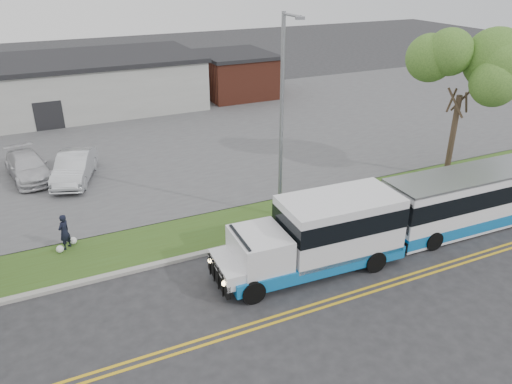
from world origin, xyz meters
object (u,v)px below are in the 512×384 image
transit_bus (479,197)px  shuttle_bus (322,232)px  pedestrian (64,232)px  tree_east (464,70)px  parked_car_a (74,167)px  streetlight_near (282,114)px  parked_car_b (28,167)px

transit_bus → shuttle_bus: bearing=-178.6°
transit_bus → pedestrian: 18.92m
tree_east → parked_car_a: tree_east is taller
shuttle_bus → transit_bus: (8.67, -0.00, -0.20)m
tree_east → pedestrian: tree_east is taller
parked_car_a → transit_bus: bearing=-19.8°
streetlight_near → transit_bus: (8.19, -4.48, -3.84)m
parked_car_b → parked_car_a: bearing=-40.7°
pedestrian → tree_east: bearing=133.3°
streetlight_near → parked_car_a: 12.97m
streetlight_near → pedestrian: size_ratio=5.88×
transit_bus → streetlight_near: bearing=152.7°
tree_east → parked_car_a: bearing=156.4°
shuttle_bus → parked_car_a: shuttle_bus is taller
streetlight_near → parked_car_b: 15.59m
pedestrian → parked_car_b: (-1.06, 8.97, -0.11)m
tree_east → parked_car_a: size_ratio=1.70×
tree_east → transit_bus: bearing=-120.6°
transit_bus → pedestrian: transit_bus is taller
tree_east → streetlight_near: 11.05m
pedestrian → parked_car_b: size_ratio=0.33×
pedestrian → parked_car_a: size_ratio=0.33×
streetlight_near → pedestrian: (-9.83, 1.27, -4.32)m
shuttle_bus → parked_car_b: shuttle_bus is taller
shuttle_bus → parked_car_b: 18.05m
tree_east → shuttle_bus: 13.25m
pedestrian → parked_car_a: 7.62m
transit_bus → parked_car_a: (-16.69, 13.26, -0.49)m
tree_east → transit_bus: 7.33m
streetlight_near → shuttle_bus: bearing=-96.1°
shuttle_bus → parked_car_a: size_ratio=1.62×
parked_car_a → parked_car_b: (-2.38, 1.47, -0.10)m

